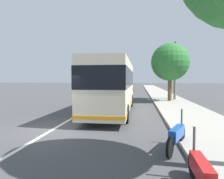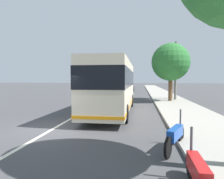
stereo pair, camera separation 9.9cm
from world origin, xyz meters
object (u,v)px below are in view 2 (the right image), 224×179
(motorcycle_far_end, at_px, (175,135))
(roadside_tree_mid_block, at_px, (171,62))
(motorcycle_angled, at_px, (198,173))
(coach_bus, at_px, (113,84))
(car_far_distant, at_px, (128,87))
(roadside_tree_far_block, at_px, (172,61))
(car_side_street, at_px, (98,89))
(utility_pole, at_px, (176,71))
(car_oncoming, at_px, (107,88))

(motorcycle_far_end, distance_m, roadside_tree_mid_block, 14.86)
(motorcycle_angled, distance_m, roadside_tree_mid_block, 17.43)
(coach_bus, xyz_separation_m, car_far_distant, (24.77, 0.40, -1.25))
(motorcycle_far_end, bearing_deg, roadside_tree_far_block, 15.71)
(coach_bus, height_order, car_side_street, coach_bus)
(motorcycle_angled, xyz_separation_m, roadside_tree_mid_block, (16.96, -1.82, 3.59))
(motorcycle_angled, height_order, utility_pole, utility_pole)
(car_far_distant, relative_size, roadside_tree_far_block, 0.82)
(coach_bus, xyz_separation_m, car_oncoming, (22.92, 4.20, -1.32))
(car_side_street, bearing_deg, coach_bus, 13.93)
(coach_bus, distance_m, utility_pole, 10.31)
(motorcycle_far_end, bearing_deg, coach_bus, 46.73)
(car_far_distant, relative_size, utility_pole, 0.74)
(car_side_street, distance_m, car_far_distant, 8.38)
(coach_bus, height_order, car_far_distant, coach_bus)
(car_far_distant, distance_m, roadside_tree_mid_block, 18.66)
(coach_bus, distance_m, roadside_tree_mid_block, 8.93)
(motorcycle_far_end, xyz_separation_m, utility_pole, (15.68, -2.56, 2.69))
(car_far_distant, relative_size, roadside_tree_mid_block, 0.79)
(car_side_street, relative_size, car_far_distant, 0.88)
(motorcycle_far_end, bearing_deg, car_oncoming, 37.06)
(car_side_street, height_order, utility_pole, utility_pole)
(coach_bus, bearing_deg, roadside_tree_mid_block, -34.24)
(utility_pole, bearing_deg, coach_bus, 146.70)
(car_oncoming, bearing_deg, roadside_tree_far_block, 36.60)
(coach_bus, distance_m, motorcycle_far_end, 7.89)
(motorcycle_far_end, height_order, car_side_street, car_side_street)
(coach_bus, relative_size, car_side_street, 2.50)
(motorcycle_angled, relative_size, roadside_tree_mid_block, 0.36)
(motorcycle_angled, xyz_separation_m, car_side_street, (27.43, 7.90, 0.23))
(car_side_street, xyz_separation_m, car_oncoming, (5.26, -0.64, -0.04))
(motorcycle_far_end, bearing_deg, roadside_tree_mid_block, 16.20)
(car_side_street, distance_m, roadside_tree_mid_block, 14.68)
(car_side_street, relative_size, car_oncoming, 0.90)
(roadside_tree_mid_block, bearing_deg, motorcycle_far_end, 172.72)
(roadside_tree_mid_block, xyz_separation_m, roadside_tree_far_block, (2.69, -0.49, 0.35))
(motorcycle_angled, bearing_deg, motorcycle_far_end, 1.94)
(car_side_street, bearing_deg, utility_pole, 47.60)
(motorcycle_angled, relative_size, car_oncoming, 0.47)
(roadside_tree_mid_block, bearing_deg, car_side_street, 42.88)
(motorcycle_far_end, relative_size, car_side_street, 0.52)
(coach_bus, height_order, roadside_tree_far_block, roadside_tree_far_block)
(motorcycle_far_end, height_order, car_far_distant, car_far_distant)
(motorcycle_angled, height_order, motorcycle_far_end, motorcycle_far_end)
(car_side_street, height_order, roadside_tree_mid_block, roadside_tree_mid_block)
(motorcycle_angled, xyz_separation_m, roadside_tree_far_block, (19.64, -2.32, 3.94))
(motorcycle_far_end, relative_size, roadside_tree_far_block, 0.37)
(motorcycle_angled, relative_size, car_far_distant, 0.46)
(roadside_tree_far_block, bearing_deg, car_far_distant, 21.21)
(car_side_street, xyz_separation_m, utility_pole, (-9.10, -10.46, 2.47))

